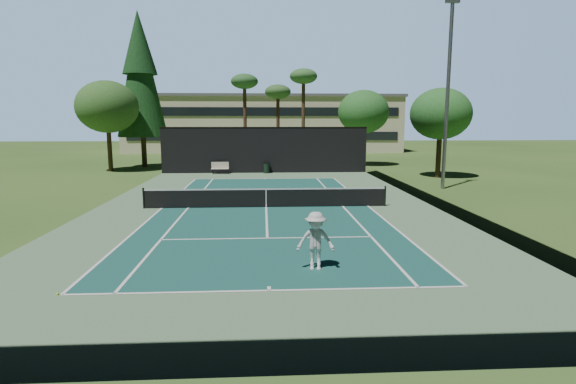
% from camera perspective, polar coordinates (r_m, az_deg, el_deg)
% --- Properties ---
extents(ground, '(160.00, 160.00, 0.00)m').
position_cam_1_polar(ground, '(23.91, -2.79, -1.97)').
color(ground, '#385B22').
rests_on(ground, ground).
extents(apron_slab, '(18.00, 32.00, 0.01)m').
position_cam_1_polar(apron_slab, '(23.91, -2.79, -1.96)').
color(apron_slab, '#5D825B').
rests_on(apron_slab, ground).
extents(court_surface, '(10.97, 23.77, 0.01)m').
position_cam_1_polar(court_surface, '(23.91, -2.79, -1.94)').
color(court_surface, '#19534B').
rests_on(court_surface, ground).
extents(court_lines, '(11.07, 23.87, 0.01)m').
position_cam_1_polar(court_lines, '(23.91, -2.79, -1.92)').
color(court_lines, white).
rests_on(court_lines, ground).
extents(tennis_net, '(12.90, 0.10, 1.10)m').
position_cam_1_polar(tennis_net, '(23.81, -2.80, -0.65)').
color(tennis_net, black).
rests_on(tennis_net, ground).
extents(fence, '(18.04, 32.05, 4.03)m').
position_cam_1_polar(fence, '(23.68, -2.83, 2.84)').
color(fence, black).
rests_on(fence, ground).
extents(player, '(1.25, 0.81, 1.82)m').
position_cam_1_polar(player, '(13.90, 3.53, -6.22)').
color(player, silver).
rests_on(player, ground).
extents(tennis_ball_a, '(0.07, 0.07, 0.07)m').
position_cam_1_polar(tennis_ball_a, '(13.60, -27.23, -11.45)').
color(tennis_ball_a, '#C7E032').
rests_on(tennis_ball_a, ground).
extents(tennis_ball_b, '(0.08, 0.08, 0.08)m').
position_cam_1_polar(tennis_ball_b, '(26.09, -12.33, -1.15)').
color(tennis_ball_b, '#D8E734').
rests_on(tennis_ball_b, ground).
extents(tennis_ball_c, '(0.07, 0.07, 0.07)m').
position_cam_1_polar(tennis_ball_c, '(26.69, -4.39, -0.75)').
color(tennis_ball_c, '#B1D22F').
rests_on(tennis_ball_c, ground).
extents(tennis_ball_d, '(0.08, 0.08, 0.08)m').
position_cam_1_polar(tennis_ball_d, '(27.64, -8.95, -0.49)').
color(tennis_ball_d, '#C2DA31').
rests_on(tennis_ball_d, ground).
extents(park_bench, '(1.50, 0.45, 1.02)m').
position_cam_1_polar(park_bench, '(39.37, -8.63, 3.09)').
color(park_bench, beige).
rests_on(park_bench, ground).
extents(trash_bin, '(0.56, 0.56, 0.95)m').
position_cam_1_polar(trash_bin, '(39.38, -2.74, 3.09)').
color(trash_bin, black).
rests_on(trash_bin, ground).
extents(pine_tree, '(4.80, 4.80, 15.00)m').
position_cam_1_polar(pine_tree, '(47.26, -18.30, 14.67)').
color(pine_tree, '#46311E').
rests_on(pine_tree, ground).
extents(palm_a, '(2.80, 2.80, 9.32)m').
position_cam_1_polar(palm_a, '(47.65, -5.54, 13.38)').
color(palm_a, '#4B2E20').
rests_on(palm_a, ground).
extents(palm_b, '(2.80, 2.80, 8.42)m').
position_cam_1_polar(palm_b, '(49.58, -1.29, 12.28)').
color(palm_b, '#3F271B').
rests_on(palm_b, ground).
extents(palm_c, '(2.80, 2.80, 9.77)m').
position_cam_1_polar(palm_c, '(46.83, 1.98, 14.00)').
color(palm_c, '#4B3320').
rests_on(palm_c, ground).
extents(decid_tree_a, '(5.12, 5.12, 7.62)m').
position_cam_1_polar(decid_tree_a, '(46.59, 9.55, 9.98)').
color(decid_tree_a, '#422D1C').
rests_on(decid_tree_a, ground).
extents(decid_tree_b, '(4.80, 4.80, 7.14)m').
position_cam_1_polar(decid_tree_b, '(38.18, 18.82, 9.35)').
color(decid_tree_b, '#412C1C').
rests_on(decid_tree_b, ground).
extents(decid_tree_c, '(5.44, 5.44, 8.09)m').
position_cam_1_polar(decid_tree_c, '(43.75, -21.99, 9.98)').
color(decid_tree_c, '#4A331F').
rests_on(decid_tree_c, ground).
extents(campus_building, '(40.50, 12.50, 8.30)m').
position_cam_1_polar(campus_building, '(69.45, -3.08, 8.75)').
color(campus_building, beige).
rests_on(campus_building, ground).
extents(light_pole, '(0.90, 0.25, 12.22)m').
position_cam_1_polar(light_pole, '(31.93, 19.62, 11.94)').
color(light_pole, gray).
rests_on(light_pole, ground).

